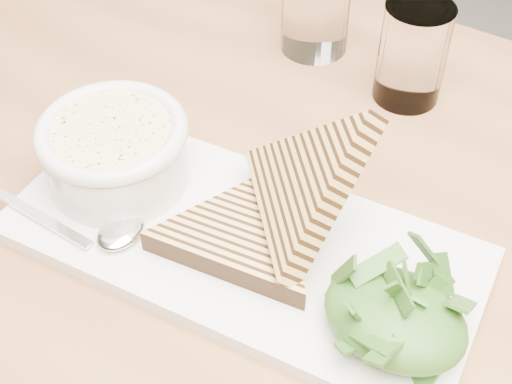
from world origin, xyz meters
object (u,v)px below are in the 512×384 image
Objects in this scene: table_top at (248,248)px; soup_bowl at (117,158)px; glass_near at (316,2)px; platter at (242,244)px; glass_far at (413,53)px.

soup_bowl is at bearing -169.09° from table_top.
soup_bowl is at bearing -94.25° from glass_near.
glass_near is at bearing 85.75° from soup_bowl.
soup_bowl is 1.08× the size of glass_near.
platter is 0.26m from glass_far.
table_top is 0.29m from glass_near.
platter is 3.77× the size of glass_far.
table_top is 0.13m from soup_bowl.
table_top is 9.92× the size of soup_bowl.
glass_near is at bearing 170.80° from glass_far.
glass_far is at bearing 84.57° from table_top.
glass_near is (-0.10, 0.26, 0.07)m from table_top.
platter is (0.01, -0.02, 0.03)m from table_top.
soup_bowl is at bearing -118.30° from glass_far.
glass_near reaches higher than glass_far.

